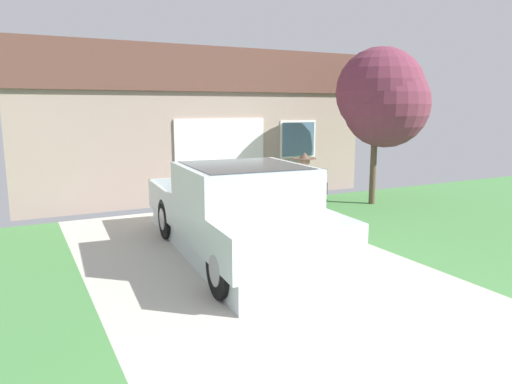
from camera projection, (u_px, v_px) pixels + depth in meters
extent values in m
cube|color=beige|center=(245.00, 263.00, 8.19)|extent=(5.20, 9.00, 0.06)
cube|color=silver|center=(233.00, 240.00, 8.74)|extent=(2.21, 5.51, 0.42)
cube|color=silver|center=(244.00, 201.00, 8.08)|extent=(2.14, 2.17, 1.23)
cube|color=#1E2833|center=(244.00, 180.00, 8.01)|extent=(1.89, 1.99, 0.52)
cube|color=silver|center=(285.00, 243.00, 6.71)|extent=(2.08, 1.25, 0.62)
cube|color=black|center=(207.00, 210.00, 10.12)|extent=(2.16, 2.38, 0.06)
cube|color=silver|center=(249.00, 194.00, 10.45)|extent=(0.22, 2.24, 0.60)
cube|color=silver|center=(161.00, 201.00, 9.69)|extent=(0.22, 2.24, 0.60)
cube|color=silver|center=(192.00, 190.00, 11.06)|extent=(2.00, 0.20, 0.60)
cube|color=black|center=(322.00, 188.00, 7.81)|extent=(0.11, 0.19, 0.20)
cylinder|color=black|center=(331.00, 255.00, 7.26)|extent=(0.31, 0.82, 0.80)
cylinder|color=#9E9EA3|center=(331.00, 255.00, 7.26)|extent=(0.31, 0.46, 0.44)
cylinder|color=black|center=(223.00, 270.00, 6.58)|extent=(0.31, 0.82, 0.80)
cylinder|color=#9E9EA3|center=(223.00, 270.00, 6.58)|extent=(0.31, 0.46, 0.44)
cylinder|color=black|center=(248.00, 211.00, 10.26)|extent=(0.31, 0.82, 0.80)
cylinder|color=#9E9EA3|center=(248.00, 211.00, 10.26)|extent=(0.31, 0.46, 0.44)
cylinder|color=black|center=(169.00, 219.00, 9.59)|extent=(0.31, 0.82, 0.80)
cylinder|color=#9E9EA3|center=(169.00, 219.00, 9.59)|extent=(0.31, 0.46, 0.44)
cylinder|color=navy|center=(305.00, 216.00, 9.64)|extent=(0.16, 0.16, 0.87)
cylinder|color=navy|center=(302.00, 220.00, 9.29)|extent=(0.16, 0.16, 0.87)
cylinder|color=silver|center=(304.00, 183.00, 9.34)|extent=(0.34, 0.34, 0.61)
cylinder|color=brown|center=(305.00, 183.00, 9.53)|extent=(0.09, 0.09, 0.59)
cylinder|color=brown|center=(302.00, 186.00, 9.16)|extent=(0.09, 0.09, 0.59)
sphere|color=brown|center=(304.00, 161.00, 9.26)|extent=(0.22, 0.22, 0.22)
cylinder|color=brown|center=(304.00, 158.00, 9.25)|extent=(0.47, 0.47, 0.01)
cone|color=brown|center=(304.00, 155.00, 9.24)|extent=(0.23, 0.23, 0.12)
cube|color=#B24C56|center=(314.00, 236.00, 9.35)|extent=(0.35, 0.18, 0.22)
torus|color=#B24C56|center=(314.00, 228.00, 9.32)|extent=(0.31, 0.02, 0.31)
cube|color=#A38D7F|center=(181.00, 142.00, 15.21)|extent=(10.01, 5.02, 3.02)
cube|color=brown|center=(179.00, 74.00, 14.84)|extent=(10.41, 5.22, 1.18)
cube|color=white|center=(221.00, 161.00, 13.18)|extent=(2.64, 0.06, 2.30)
cube|color=slate|center=(298.00, 139.00, 14.23)|extent=(1.10, 0.05, 1.00)
cube|color=silver|center=(298.00, 139.00, 14.24)|extent=(1.23, 0.02, 1.12)
cylinder|color=brown|center=(373.00, 169.00, 12.89)|extent=(0.17, 0.17, 1.91)
sphere|color=brown|center=(386.00, 104.00, 12.57)|extent=(2.30, 2.30, 2.30)
sphere|color=brown|center=(380.00, 92.00, 12.61)|extent=(2.35, 2.35, 2.35)
cube|color=#286B38|center=(310.00, 188.00, 12.44)|extent=(0.58, 0.68, 0.85)
cube|color=#1C4A27|center=(310.00, 170.00, 12.35)|extent=(0.60, 0.71, 0.10)
cylinder|color=black|center=(308.00, 207.00, 12.17)|extent=(0.05, 0.18, 0.18)
cylinder|color=black|center=(322.00, 205.00, 12.37)|extent=(0.05, 0.18, 0.18)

